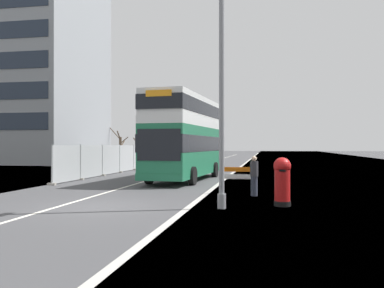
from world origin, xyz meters
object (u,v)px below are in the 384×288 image
at_px(car_receding_mid, 197,154).
at_px(lamppost_foreground, 222,84).
at_px(pedestrian_at_kerb, 254,176).
at_px(red_pillar_postbox, 282,179).
at_px(double_decker_bus, 186,136).
at_px(car_oncoming_near, 184,156).
at_px(roadworks_barrier, 237,177).

bearing_deg(car_receding_mid, lamppost_foreground, -78.99).
xyz_separation_m(car_receding_mid, pedestrian_at_kerb, (8.57, -35.39, -0.19)).
distance_m(red_pillar_postbox, pedestrian_at_kerb, 2.96).
bearing_deg(car_receding_mid, double_decker_bus, -81.55).
xyz_separation_m(double_decker_bus, pedestrian_at_kerb, (4.39, -7.28, -1.84)).
distance_m(car_receding_mid, pedestrian_at_kerb, 36.41).
bearing_deg(double_decker_bus, lamppost_foreground, -72.69).
distance_m(lamppost_foreground, car_receding_mid, 39.99).
relative_size(double_decker_bus, car_receding_mid, 2.24).
distance_m(double_decker_bus, pedestrian_at_kerb, 8.70).
bearing_deg(car_oncoming_near, pedestrian_at_kerb, -72.16).
bearing_deg(red_pillar_postbox, double_decker_bus, 118.57).
xyz_separation_m(double_decker_bus, car_receding_mid, (-4.18, 28.11, -1.65)).
bearing_deg(red_pillar_postbox, car_oncoming_near, 108.17).
relative_size(roadworks_barrier, car_oncoming_near, 0.35).
distance_m(roadworks_barrier, car_receding_mid, 35.58).
height_order(roadworks_barrier, pedestrian_at_kerb, pedestrian_at_kerb).
xyz_separation_m(lamppost_foreground, car_receding_mid, (-7.61, 39.13, -3.18)).
bearing_deg(pedestrian_at_kerb, roadworks_barrier, 138.60).
height_order(lamppost_foreground, car_receding_mid, lamppost_foreground).
relative_size(lamppost_foreground, roadworks_barrier, 5.93).
bearing_deg(red_pillar_postbox, lamppost_foreground, -154.26).
xyz_separation_m(double_decker_bus, lamppost_foreground, (3.43, -11.02, 1.53)).
distance_m(double_decker_bus, red_pillar_postbox, 11.56).
bearing_deg(roadworks_barrier, car_receding_mid, 102.67).
xyz_separation_m(red_pillar_postbox, roadworks_barrier, (-1.84, 3.44, -0.21)).
bearing_deg(car_oncoming_near, lamppost_foreground, -76.00).
bearing_deg(car_oncoming_near, red_pillar_postbox, -71.83).
xyz_separation_m(double_decker_bus, roadworks_barrier, (3.62, -6.60, -1.95)).
xyz_separation_m(red_pillar_postbox, car_receding_mid, (-9.64, 38.15, 0.09)).
bearing_deg(lamppost_foreground, double_decker_bus, 107.31).
height_order(roadworks_barrier, car_oncoming_near, car_oncoming_near).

